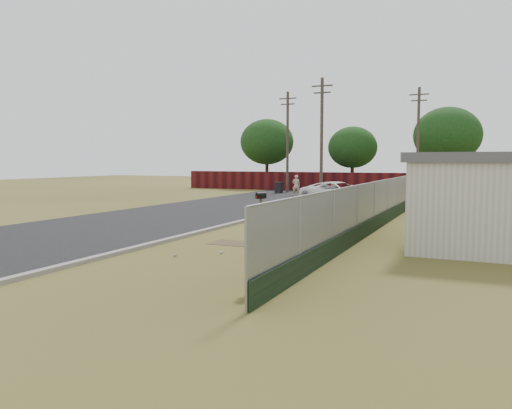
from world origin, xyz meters
The scene contains 12 objects.
ground centered at (0.00, 0.00, 0.00)m, with size 120.00×120.00×0.00m, color olive.
street centered at (-6.76, 8.05, 0.02)m, with size 15.10×60.00×0.12m.
chainlink_fence centered at (3.12, 1.03, 0.80)m, with size 0.10×27.06×2.02m.
privacy_fence centered at (-6.00, 25.00, 0.90)m, with size 30.00×0.12×1.80m, color #4D1010.
utility_poles centered at (-3.67, 20.67, 4.69)m, with size 12.60×8.24×9.00m.
horizon_trees centered at (0.84, 23.56, 4.63)m, with size 33.32×31.94×7.78m.
fire_hydrant centered at (2.70, -10.83, 0.41)m, with size 0.40×0.40×0.87m.
mailbox centered at (-2.53, 1.43, 1.07)m, with size 0.40×0.58×1.36m.
pickup_truck centered at (-1.61, 12.18, 0.73)m, with size 2.43×5.28×1.47m, color white.
pedestrian centered at (-6.77, 18.16, 0.85)m, with size 0.62×0.41×1.71m, color #C0AB8C.
trash_bin centered at (-9.36, 20.82, 0.50)m, with size 0.67×0.70×0.98m.
scattered_litter centered at (0.07, -2.54, 0.04)m, with size 2.96×11.57×0.07m.
Camera 1 is at (7.04, -20.24, 2.85)m, focal length 35.00 mm.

